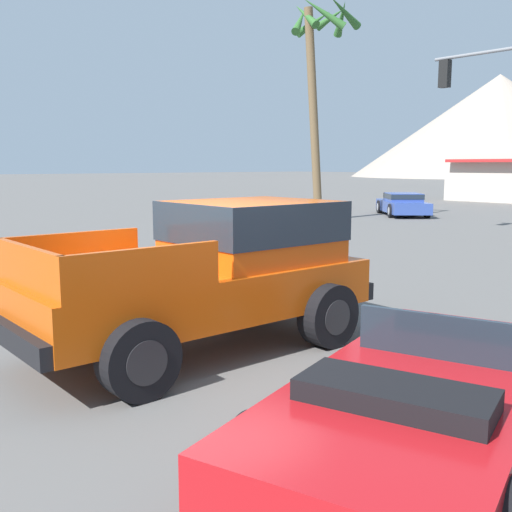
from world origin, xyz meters
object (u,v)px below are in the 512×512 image
at_px(red_convertible_car, 422,404).
at_px(palm_tree_leaning, 319,59).
at_px(traffic_light_main, 489,106).
at_px(orange_pickup_truck, 219,266).
at_px(parked_car_blue, 403,204).

bearing_deg(red_convertible_car, palm_tree_leaning, 117.97).
height_order(traffic_light_main, palm_tree_leaning, palm_tree_leaning).
distance_m(traffic_light_main, palm_tree_leaning, 8.50).
xyz_separation_m(red_convertible_car, palm_tree_leaning, (-15.33, 14.85, 6.41)).
xyz_separation_m(orange_pickup_truck, palm_tree_leaning, (-11.78, 14.27, 5.76)).
distance_m(orange_pickup_truck, palm_tree_leaning, 19.38).
distance_m(red_convertible_car, traffic_light_main, 16.38).
relative_size(red_convertible_car, parked_car_blue, 1.06).
bearing_deg(red_convertible_car, orange_pickup_truck, 152.82).
xyz_separation_m(red_convertible_car, traffic_light_main, (-7.25, 14.18, 3.84)).
relative_size(red_convertible_car, traffic_light_main, 0.75).
height_order(orange_pickup_truck, parked_car_blue, orange_pickup_truck).
bearing_deg(parked_car_blue, palm_tree_leaning, -147.04).
bearing_deg(orange_pickup_truck, parked_car_blue, 120.14).
relative_size(parked_car_blue, traffic_light_main, 0.71).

